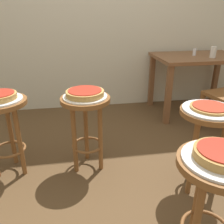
% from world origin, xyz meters
% --- Properties ---
extents(ground_plane, '(6.00, 6.00, 0.00)m').
position_xyz_m(ground_plane, '(0.00, 0.00, 0.00)').
color(ground_plane, brown).
extents(stool_foreground, '(0.38, 0.38, 0.62)m').
position_xyz_m(stool_foreground, '(0.30, -0.71, 0.46)').
color(stool_foreground, brown).
rests_on(stool_foreground, ground_plane).
extents(serving_plate_foreground, '(0.34, 0.34, 0.01)m').
position_xyz_m(serving_plate_foreground, '(0.30, -0.71, 0.63)').
color(serving_plate_foreground, silver).
rests_on(serving_plate_foreground, stool_foreground).
extents(pizza_foreground, '(0.25, 0.25, 0.05)m').
position_xyz_m(pizza_foreground, '(0.30, -0.71, 0.66)').
color(pizza_foreground, '#B78442').
rests_on(pizza_foreground, serving_plate_foreground).
extents(stool_middle, '(0.38, 0.38, 0.62)m').
position_xyz_m(stool_middle, '(0.56, -0.17, 0.46)').
color(stool_middle, brown).
rests_on(stool_middle, ground_plane).
extents(serving_plate_middle, '(0.36, 0.36, 0.01)m').
position_xyz_m(serving_plate_middle, '(0.56, -0.17, 0.63)').
color(serving_plate_middle, silver).
rests_on(serving_plate_middle, stool_middle).
extents(pizza_middle, '(0.26, 0.26, 0.02)m').
position_xyz_m(pizza_middle, '(0.56, -0.17, 0.64)').
color(pizza_middle, '#B78442').
rests_on(pizza_middle, serving_plate_middle).
extents(stool_leftside, '(0.38, 0.38, 0.62)m').
position_xyz_m(stool_leftside, '(-0.23, 0.22, 0.46)').
color(stool_leftside, brown).
rests_on(stool_leftside, ground_plane).
extents(serving_plate_leftside, '(0.34, 0.34, 0.01)m').
position_xyz_m(serving_plate_leftside, '(-0.23, 0.22, 0.63)').
color(serving_plate_leftside, white).
rests_on(serving_plate_leftside, stool_leftside).
extents(pizza_leftside, '(0.29, 0.29, 0.05)m').
position_xyz_m(pizza_leftside, '(-0.23, 0.22, 0.66)').
color(pizza_leftside, tan).
rests_on(pizza_leftside, serving_plate_leftside).
extents(stool_rear, '(0.38, 0.38, 0.62)m').
position_xyz_m(stool_rear, '(-0.86, 0.25, 0.46)').
color(stool_rear, brown).
rests_on(stool_rear, ground_plane).
extents(serving_plate_rear, '(0.32, 0.32, 0.01)m').
position_xyz_m(serving_plate_rear, '(-0.86, 0.25, 0.63)').
color(serving_plate_rear, silver).
rests_on(serving_plate_rear, stool_rear).
extents(dining_table, '(1.04, 0.70, 0.72)m').
position_xyz_m(dining_table, '(1.20, 1.20, 0.61)').
color(dining_table, brown).
rests_on(dining_table, ground_plane).
extents(cup_near_edge, '(0.07, 0.07, 0.13)m').
position_xyz_m(cup_near_edge, '(1.28, 1.04, 0.79)').
color(cup_near_edge, silver).
rests_on(cup_near_edge, dining_table).
extents(condiment_shaker, '(0.04, 0.04, 0.09)m').
position_xyz_m(condiment_shaker, '(1.14, 1.21, 0.77)').
color(condiment_shaker, white).
rests_on(condiment_shaker, dining_table).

